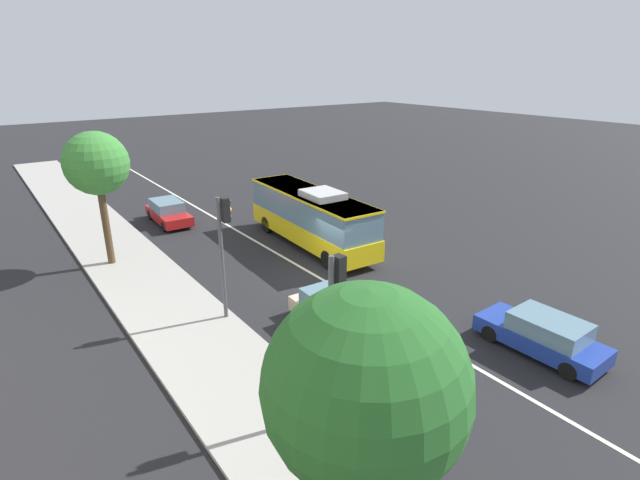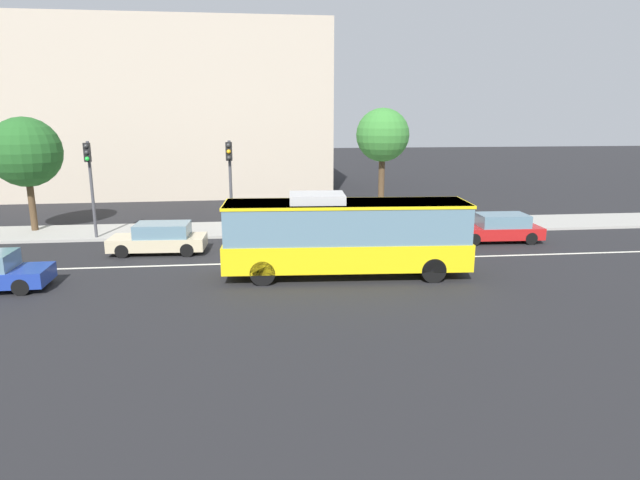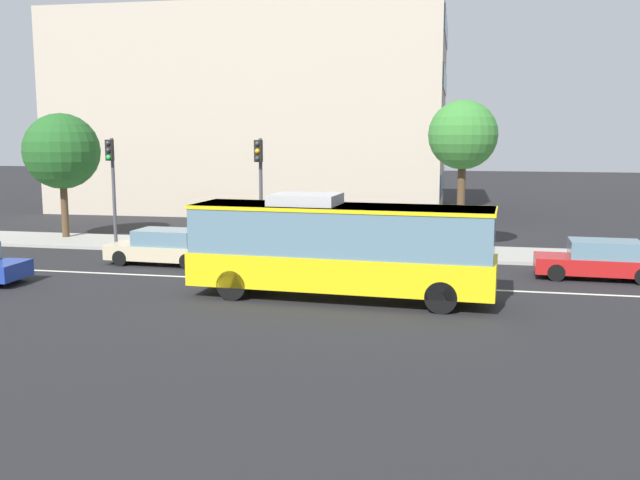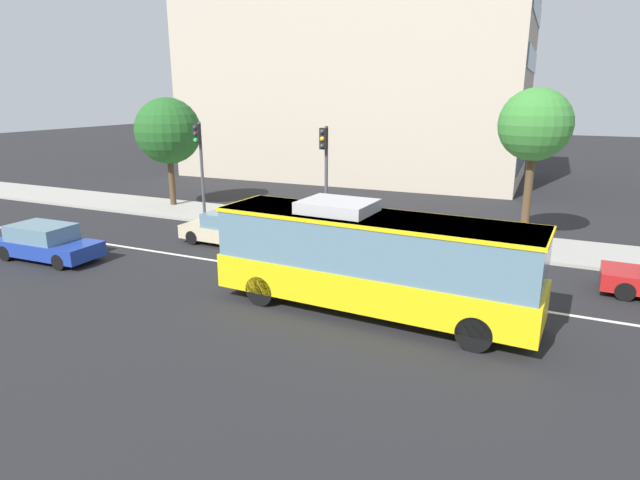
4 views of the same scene
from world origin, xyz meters
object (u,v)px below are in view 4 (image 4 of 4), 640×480
Objects in this scene: street_tree_kerbside_centre at (168,131)px; street_tree_kerbside_left at (535,126)px; transit_bus at (372,257)px; sedan_blue at (46,242)px; sedan_beige at (231,229)px; traffic_light_mid_block at (325,162)px; traffic_light_near_corner at (199,155)px.

street_tree_kerbside_left is at bearing -0.22° from street_tree_kerbside_centre.
transit_bus is 14.02m from sedan_blue.
sedan_beige is at bearing 40.48° from sedan_blue.
transit_bus is at bearing -32.20° from street_tree_kerbside_centre.
street_tree_kerbside_left is (8.75, 2.44, 1.73)m from traffic_light_mid_block.
street_tree_kerbside_centre is (-16.18, 10.19, 2.69)m from transit_bus.
street_tree_kerbside_centre is (-19.92, 0.08, -0.80)m from street_tree_kerbside_left.
transit_bus is 9.33m from traffic_light_mid_block.
sedan_blue is 8.82m from traffic_light_near_corner.
transit_bus is at bearing 52.24° from traffic_light_near_corner.
sedan_beige is (-8.32, 4.69, -1.09)m from transit_bus.
traffic_light_mid_block is at bearing -135.62° from sedan_beige.
sedan_beige is at bearing -155.81° from street_tree_kerbside_left.
street_tree_kerbside_centre is (-3.99, 2.41, 0.94)m from traffic_light_near_corner.
transit_bus is 2.21× the size of sedan_beige.
traffic_light_mid_block is at bearing 83.97° from traffic_light_near_corner.
traffic_light_near_corner is at bearing -88.91° from traffic_light_mid_block.
traffic_light_mid_block reaches higher than transit_bus.
traffic_light_mid_block is at bearing 126.23° from transit_bus.
transit_bus is at bearing 152.95° from sedan_beige.
street_tree_kerbside_centre is at bearing 179.78° from street_tree_kerbside_left.
transit_bus reaches higher than sedan_beige.
street_tree_kerbside_left is 19.94m from street_tree_kerbside_centre.
sedan_beige is 13.99m from street_tree_kerbside_left.
traffic_light_near_corner is 0.81× the size of street_tree_kerbside_centre.
sedan_beige is 5.70m from traffic_light_near_corner.
sedan_beige is 0.88× the size of traffic_light_near_corner.
sedan_beige is at bearing -34.95° from street_tree_kerbside_centre.
street_tree_kerbside_left reaches higher than traffic_light_mid_block.
sedan_beige is 7.60m from sedan_blue.
sedan_blue is at bearing -17.61° from traffic_light_near_corner.
sedan_beige is at bearing 46.23° from traffic_light_near_corner.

